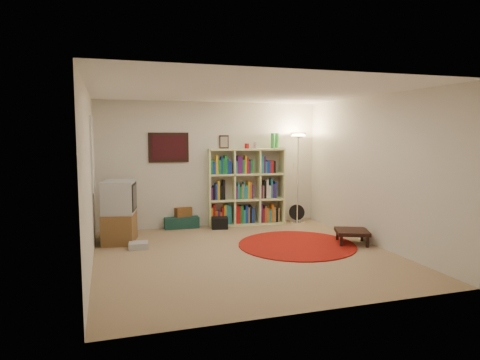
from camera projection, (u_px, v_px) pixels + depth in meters
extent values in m
cube|color=#987A59|center=(245.00, 255.00, 6.63)|extent=(4.50, 4.50, 0.02)
cube|color=white|center=(246.00, 90.00, 6.36)|extent=(4.50, 4.50, 0.02)
cube|color=silver|center=(211.00, 164.00, 8.64)|extent=(4.50, 0.02, 2.50)
cube|color=silver|center=(314.00, 195.00, 4.35)|extent=(4.50, 0.02, 2.50)
cube|color=silver|center=(88.00, 179.00, 5.83)|extent=(0.02, 4.50, 2.50)
cube|color=silver|center=(373.00, 171.00, 7.17)|extent=(0.02, 4.50, 2.50)
cube|color=black|center=(169.00, 147.00, 8.32)|extent=(0.78, 0.04, 0.58)
cube|color=#440D15|center=(169.00, 147.00, 8.31)|extent=(0.66, 0.01, 0.46)
cube|color=white|center=(92.00, 153.00, 7.04)|extent=(0.03, 1.00, 1.20)
cube|color=beige|center=(295.00, 165.00, 9.17)|extent=(0.08, 0.01, 0.12)
cube|color=#E9F1A1|center=(246.00, 223.00, 8.88)|extent=(1.60, 0.60, 0.03)
cube|color=#E9F1A1|center=(246.00, 149.00, 8.71)|extent=(1.60, 0.60, 0.03)
cube|color=#E9F1A1|center=(209.00, 187.00, 8.64)|extent=(0.08, 0.45, 1.57)
cube|color=#E9F1A1|center=(281.00, 186.00, 8.95)|extent=(0.08, 0.45, 1.57)
cube|color=#E9F1A1|center=(244.00, 185.00, 9.00)|extent=(1.56, 0.18, 1.57)
cube|color=#E9F1A1|center=(233.00, 187.00, 8.74)|extent=(0.08, 0.43, 1.50)
cube|color=#E9F1A1|center=(258.00, 186.00, 8.85)|extent=(0.08, 0.43, 1.50)
cube|color=#E9F1A1|center=(246.00, 199.00, 8.82)|extent=(1.53, 0.57, 0.03)
cube|color=#E9F1A1|center=(246.00, 174.00, 8.77)|extent=(1.53, 0.57, 0.03)
cube|color=gold|center=(211.00, 216.00, 8.67)|extent=(0.07, 0.18, 0.34)
cube|color=red|center=(214.00, 214.00, 8.68)|extent=(0.06, 0.18, 0.40)
cube|color=#D0661A|center=(216.00, 217.00, 8.69)|extent=(0.06, 0.18, 0.27)
cube|color=#4D1A68|center=(218.00, 217.00, 8.70)|extent=(0.06, 0.18, 0.27)
cube|color=#D0661A|center=(221.00, 218.00, 8.71)|extent=(0.05, 0.18, 0.25)
cube|color=red|center=(223.00, 215.00, 8.72)|extent=(0.05, 0.18, 0.33)
cube|color=gold|center=(225.00, 214.00, 8.72)|extent=(0.06, 0.18, 0.39)
cube|color=teal|center=(227.00, 214.00, 8.73)|extent=(0.06, 0.18, 0.40)
cube|color=teal|center=(229.00, 214.00, 8.74)|extent=(0.06, 0.18, 0.37)
cube|color=#4D1A68|center=(211.00, 193.00, 8.62)|extent=(0.07, 0.18, 0.25)
cube|color=black|center=(214.00, 193.00, 8.63)|extent=(0.06, 0.18, 0.28)
cube|color=#1A359C|center=(216.00, 191.00, 8.63)|extent=(0.06, 0.18, 0.33)
cube|color=gold|center=(218.00, 190.00, 8.64)|extent=(0.06, 0.18, 0.38)
cube|color=black|center=(221.00, 192.00, 8.66)|extent=(0.07, 0.18, 0.29)
cube|color=black|center=(223.00, 190.00, 8.66)|extent=(0.07, 0.18, 0.39)
cube|color=#1A8233|center=(211.00, 167.00, 8.56)|extent=(0.07, 0.18, 0.31)
cube|color=#1A359C|center=(214.00, 168.00, 8.58)|extent=(0.07, 0.18, 0.26)
cube|color=gold|center=(217.00, 165.00, 8.58)|extent=(0.06, 0.18, 0.39)
cube|color=#1A8233|center=(219.00, 167.00, 8.60)|extent=(0.07, 0.18, 0.30)
cube|color=#1A359C|center=(221.00, 166.00, 8.60)|extent=(0.05, 0.18, 0.36)
cube|color=#1A8233|center=(223.00, 166.00, 8.61)|extent=(0.05, 0.18, 0.32)
cube|color=#1A8233|center=(225.00, 165.00, 8.62)|extent=(0.07, 0.18, 0.38)
cube|color=#1A359C|center=(228.00, 167.00, 8.63)|extent=(0.05, 0.18, 0.31)
cube|color=#1A359C|center=(230.00, 168.00, 8.64)|extent=(0.07, 0.18, 0.26)
cube|color=red|center=(236.00, 214.00, 8.77)|extent=(0.06, 0.18, 0.38)
cube|color=red|center=(239.00, 214.00, 8.78)|extent=(0.06, 0.18, 0.35)
cube|color=#1A8233|center=(241.00, 214.00, 8.79)|extent=(0.07, 0.18, 0.36)
cube|color=teal|center=(244.00, 216.00, 8.81)|extent=(0.06, 0.18, 0.27)
cube|color=#1A359C|center=(246.00, 214.00, 8.81)|extent=(0.07, 0.18, 0.36)
cube|color=#8F744E|center=(248.00, 215.00, 8.82)|extent=(0.05, 0.18, 0.32)
cube|color=black|center=(250.00, 214.00, 8.83)|extent=(0.06, 0.18, 0.36)
cube|color=#1A359C|center=(252.00, 215.00, 8.84)|extent=(0.07, 0.18, 0.30)
cube|color=#4D1A68|center=(236.00, 192.00, 8.72)|extent=(0.05, 0.18, 0.27)
cube|color=teal|center=(238.00, 191.00, 8.72)|extent=(0.05, 0.18, 0.33)
cube|color=#1A8233|center=(240.00, 192.00, 8.74)|extent=(0.06, 0.18, 0.25)
cube|color=#8F744E|center=(242.00, 191.00, 8.74)|extent=(0.05, 0.18, 0.30)
cube|color=teal|center=(244.00, 191.00, 8.75)|extent=(0.05, 0.18, 0.33)
cube|color=teal|center=(246.00, 192.00, 8.76)|extent=(0.07, 0.18, 0.27)
cube|color=gold|center=(248.00, 190.00, 8.77)|extent=(0.05, 0.18, 0.35)
cube|color=#D0661A|center=(250.00, 190.00, 8.77)|extent=(0.05, 0.18, 0.35)
cube|color=#4D1A68|center=(252.00, 191.00, 8.78)|extent=(0.05, 0.18, 0.28)
cube|color=teal|center=(236.00, 167.00, 8.67)|extent=(0.05, 0.18, 0.27)
cube|color=#4D1A68|center=(238.00, 165.00, 8.67)|extent=(0.06, 0.18, 0.37)
cube|color=#4D1A68|center=(241.00, 165.00, 8.68)|extent=(0.07, 0.18, 0.35)
cube|color=#1A8233|center=(243.00, 167.00, 8.69)|extent=(0.06, 0.18, 0.29)
cube|color=gold|center=(245.00, 165.00, 8.70)|extent=(0.05, 0.18, 0.38)
cube|color=red|center=(247.00, 166.00, 8.71)|extent=(0.05, 0.18, 0.34)
cube|color=#4D1A68|center=(249.00, 167.00, 8.72)|extent=(0.06, 0.18, 0.27)
cube|color=#1A8233|center=(251.00, 167.00, 8.73)|extent=(0.07, 0.18, 0.29)
cube|color=#4D1A68|center=(261.00, 213.00, 8.87)|extent=(0.06, 0.18, 0.38)
cube|color=red|center=(263.00, 215.00, 8.89)|extent=(0.06, 0.18, 0.30)
cube|color=#8F744E|center=(265.00, 214.00, 8.89)|extent=(0.05, 0.18, 0.34)
cube|color=#D0661A|center=(267.00, 214.00, 8.90)|extent=(0.07, 0.18, 0.30)
cube|color=teal|center=(269.00, 215.00, 8.92)|extent=(0.07, 0.18, 0.26)
cube|color=#D0661A|center=(272.00, 213.00, 8.92)|extent=(0.06, 0.18, 0.37)
cube|color=#8F744E|center=(274.00, 214.00, 8.93)|extent=(0.06, 0.18, 0.31)
cube|color=black|center=(276.00, 215.00, 8.95)|extent=(0.06, 0.18, 0.25)
cube|color=#8F744E|center=(278.00, 214.00, 8.95)|extent=(0.05, 0.18, 0.29)
cube|color=#4D1A68|center=(261.00, 192.00, 8.82)|extent=(0.05, 0.18, 0.26)
cube|color=#8F744E|center=(263.00, 192.00, 8.83)|extent=(0.05, 0.18, 0.26)
cube|color=black|center=(264.00, 189.00, 8.83)|extent=(0.06, 0.18, 0.36)
cube|color=white|center=(267.00, 189.00, 8.84)|extent=(0.06, 0.18, 0.39)
cube|color=white|center=(269.00, 192.00, 8.86)|extent=(0.06, 0.18, 0.26)
cube|color=teal|center=(271.00, 188.00, 8.86)|extent=(0.05, 0.18, 0.40)
cube|color=#4D1A68|center=(273.00, 191.00, 8.87)|extent=(0.06, 0.18, 0.29)
cube|color=#1A359C|center=(275.00, 190.00, 8.88)|extent=(0.05, 0.18, 0.33)
cube|color=teal|center=(262.00, 164.00, 8.77)|extent=(0.07, 0.18, 0.39)
cube|color=#4D1A68|center=(264.00, 165.00, 8.78)|extent=(0.05, 0.18, 0.36)
cube|color=teal|center=(265.00, 167.00, 8.79)|extent=(0.05, 0.18, 0.25)
cube|color=#1A359C|center=(267.00, 167.00, 8.79)|extent=(0.05, 0.18, 0.27)
cube|color=#1A359C|center=(269.00, 167.00, 8.80)|extent=(0.05, 0.18, 0.26)
cube|color=red|center=(271.00, 167.00, 8.81)|extent=(0.07, 0.18, 0.26)
cube|color=black|center=(274.00, 167.00, 8.82)|extent=(0.06, 0.18, 0.26)
cube|color=black|center=(224.00, 142.00, 8.63)|extent=(0.19, 0.04, 0.27)
cube|color=gray|center=(224.00, 142.00, 8.61)|extent=(0.15, 0.03, 0.21)
cylinder|color=#A9130F|center=(247.00, 146.00, 8.71)|extent=(0.10, 0.10, 0.10)
cylinder|color=white|center=(255.00, 145.00, 8.74)|extent=(0.09, 0.09, 0.12)
cylinder|color=green|center=(273.00, 141.00, 8.76)|extent=(0.10, 0.10, 0.31)
cylinder|color=green|center=(277.00, 141.00, 8.86)|extent=(0.10, 0.10, 0.31)
cylinder|color=white|center=(297.00, 222.00, 9.00)|extent=(0.37, 0.37, 0.03)
cylinder|color=white|center=(298.00, 180.00, 8.91)|extent=(0.03, 0.03, 1.76)
cone|color=white|center=(298.00, 136.00, 8.81)|extent=(0.45, 0.45, 0.14)
cylinder|color=#FFD88C|center=(298.00, 136.00, 8.81)|extent=(0.36, 0.36, 0.02)
cylinder|color=black|center=(297.00, 221.00, 9.08)|extent=(0.22, 0.22, 0.03)
cylinder|color=black|center=(297.00, 217.00, 9.07)|extent=(0.04, 0.04, 0.13)
cylinder|color=black|center=(297.00, 212.00, 9.04)|extent=(0.33, 0.18, 0.33)
cube|color=brown|center=(120.00, 228.00, 7.37)|extent=(0.64, 0.81, 0.51)
cube|color=#B6B7BB|center=(119.00, 197.00, 7.31)|extent=(0.61, 0.69, 0.56)
cube|color=black|center=(134.00, 197.00, 7.34)|extent=(0.11, 0.52, 0.47)
cube|color=black|center=(135.00, 197.00, 7.34)|extent=(0.10, 0.46, 0.41)
cube|color=#B6B7BB|center=(138.00, 245.00, 6.98)|extent=(0.33, 0.29, 0.10)
cube|color=#153A32|center=(181.00, 222.00, 8.57)|extent=(0.69, 0.45, 0.22)
cube|color=brown|center=(182.00, 212.00, 8.56)|extent=(0.37, 0.31, 0.18)
cube|color=black|center=(220.00, 223.00, 8.45)|extent=(0.36, 0.32, 0.22)
cylinder|color=maroon|center=(297.00, 245.00, 7.18)|extent=(1.97, 1.97, 0.02)
cube|color=black|center=(352.00, 232.00, 7.25)|extent=(0.69, 0.69, 0.06)
cube|color=black|center=(341.00, 241.00, 7.07)|extent=(0.05, 0.05, 0.19)
cube|color=black|center=(367.00, 242.00, 7.04)|extent=(0.05, 0.05, 0.19)
cube|color=black|center=(337.00, 235.00, 7.49)|extent=(0.05, 0.05, 0.19)
cube|color=black|center=(362.00, 236.00, 7.46)|extent=(0.05, 0.05, 0.19)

